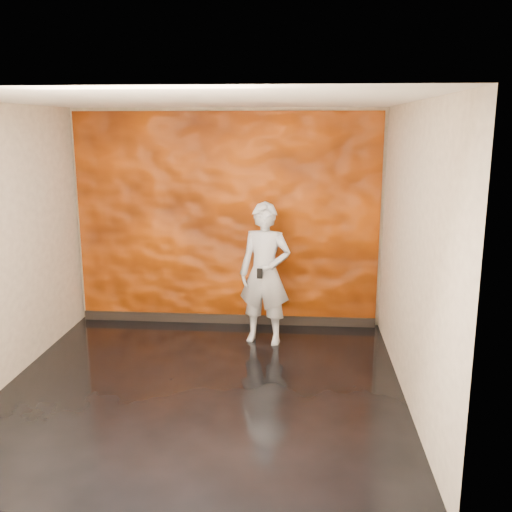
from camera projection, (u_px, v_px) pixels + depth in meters
name	position (u px, v px, depth m)	size (l,w,h in m)	color
room	(199.00, 252.00, 5.44)	(4.02, 4.02, 2.81)	black
feature_wall	(227.00, 221.00, 7.35)	(3.90, 0.06, 2.75)	#C54804
baseboard	(227.00, 319.00, 7.61)	(3.90, 0.04, 0.12)	black
man	(265.00, 274.00, 6.79)	(0.62, 0.41, 1.71)	#91949F
phone	(260.00, 274.00, 6.56)	(0.07, 0.01, 0.12)	black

